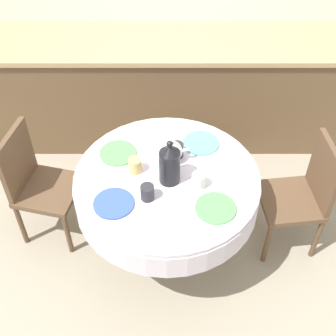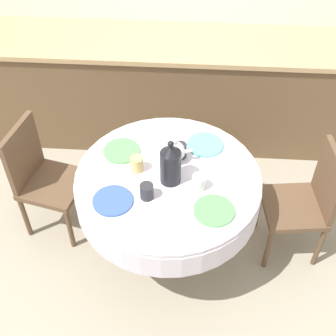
{
  "view_description": "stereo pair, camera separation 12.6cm",
  "coord_description": "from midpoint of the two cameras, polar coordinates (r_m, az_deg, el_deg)",
  "views": [
    {
      "loc": [
        0.01,
        -1.98,
        2.84
      ],
      "look_at": [
        0.0,
        0.0,
        0.84
      ],
      "focal_mm": 50.0,
      "sensor_mm": 36.0,
      "label": 1
    },
    {
      "loc": [
        0.13,
        -1.97,
        2.84
      ],
      "look_at": [
        0.0,
        0.0,
        0.84
      ],
      "focal_mm": 50.0,
      "sensor_mm": 36.0,
      "label": 2
    }
  ],
  "objects": [
    {
      "name": "coffee_carafe",
      "position": [
        2.76,
        -0.96,
        0.47
      ],
      "size": [
        0.13,
        0.13,
        0.32
      ],
      "color": "black",
      "rests_on": "dining_table"
    },
    {
      "name": "plate_near_right",
      "position": [
        2.7,
        4.64,
        -4.93
      ],
      "size": [
        0.24,
        0.24,
        0.01
      ],
      "primitive_type": "cylinder",
      "color": "#5BA85B",
      "rests_on": "dining_table"
    },
    {
      "name": "cup_near_right",
      "position": [
        2.78,
        2.58,
        -1.6
      ],
      "size": [
        0.08,
        0.08,
        0.1
      ],
      "primitive_type": "cylinder",
      "color": "white",
      "rests_on": "dining_table"
    },
    {
      "name": "plate_far_left",
      "position": [
        3.04,
        -7.15,
        1.81
      ],
      "size": [
        0.24,
        0.24,
        0.01
      ],
      "primitive_type": "cylinder",
      "color": "#5BA85B",
      "rests_on": "dining_table"
    },
    {
      "name": "ground_plane",
      "position": [
        3.46,
        -1.06,
        -9.82
      ],
      "size": [
        12.0,
        12.0,
        0.0
      ],
      "primitive_type": "plane",
      "color": "#9E937F"
    },
    {
      "name": "cup_far_left",
      "position": [
        2.88,
        -5.14,
        0.31
      ],
      "size": [
        0.08,
        0.08,
        0.1
      ],
      "primitive_type": "cylinder",
      "color": "#DBB766",
      "rests_on": "dining_table"
    },
    {
      "name": "chair_right",
      "position": [
        3.35,
        -16.64,
        -1.53
      ],
      "size": [
        0.48,
        0.48,
        0.89
      ],
      "rotation": [
        0.0,
        0.0,
        -1.81
      ],
      "color": "brown",
      "rests_on": "ground_plane"
    },
    {
      "name": "dining_table",
      "position": [
        2.96,
        -1.22,
        -2.87
      ],
      "size": [
        1.16,
        1.16,
        0.76
      ],
      "color": "brown",
      "rests_on": "ground_plane"
    },
    {
      "name": "kitchen_counter",
      "position": [
        4.04,
        -0.84,
        9.5
      ],
      "size": [
        3.24,
        0.64,
        0.94
      ],
      "color": "brown",
      "rests_on": "ground_plane"
    },
    {
      "name": "cup_near_left",
      "position": [
        2.72,
        -3.72,
        -3.01
      ],
      "size": [
        0.08,
        0.08,
        0.1
      ],
      "primitive_type": "cylinder",
      "color": "#28282D",
      "rests_on": "dining_table"
    },
    {
      "name": "teapot",
      "position": [
        2.92,
        -0.57,
        2.03
      ],
      "size": [
        0.18,
        0.13,
        0.17
      ],
      "color": "white",
      "rests_on": "dining_table"
    },
    {
      "name": "cup_far_right",
      "position": [
        2.97,
        0.07,
        2.19
      ],
      "size": [
        0.08,
        0.08,
        0.1
      ],
      "primitive_type": "cylinder",
      "color": "#28282D",
      "rests_on": "dining_table"
    },
    {
      "name": "plate_far_right",
      "position": [
        3.09,
        3.02,
        3.03
      ],
      "size": [
        0.24,
        0.24,
        0.01
      ],
      "primitive_type": "cylinder",
      "color": "#60BCB7",
      "rests_on": "dining_table"
    },
    {
      "name": "plate_near_left",
      "position": [
        2.74,
        -7.82,
        -4.32
      ],
      "size": [
        0.24,
        0.24,
        0.01
      ],
      "primitive_type": "cylinder",
      "color": "#3856AD",
      "rests_on": "dining_table"
    },
    {
      "name": "chair_left",
      "position": [
        3.25,
        15.24,
        -2.97
      ],
      "size": [
        0.44,
        0.44,
        0.89
      ],
      "rotation": [
        0.0,
        0.0,
        -4.59
      ],
      "color": "brown",
      "rests_on": "ground_plane"
    }
  ]
}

